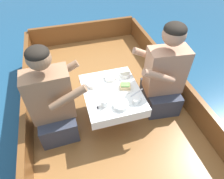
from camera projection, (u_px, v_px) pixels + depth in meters
name	position (u px, v px, depth m)	size (l,w,h in m)	color
ground_plane	(109.00, 122.00, 2.58)	(60.00, 60.00, 0.00)	navy
boat_deck	(109.00, 115.00, 2.48)	(1.85, 3.31, 0.29)	brown
gunwale_port	(27.00, 117.00, 2.11)	(0.06, 3.31, 0.28)	brown
gunwale_starboard	(179.00, 85.00, 2.46)	(0.06, 3.31, 0.28)	brown
bow_coaming	(83.00, 32.00, 3.39)	(1.73, 0.06, 0.33)	brown
cockpit_table	(112.00, 95.00, 2.04)	(0.57, 0.68, 0.41)	#B2B2B7
person_port	(53.00, 103.00, 1.88)	(0.53, 0.45, 1.02)	#333847
person_starboard	(164.00, 77.00, 2.13)	(0.55, 0.49, 1.04)	#333847
plate_sandwich	(125.00, 88.00, 2.03)	(0.17, 0.17, 0.01)	white
plate_bread	(107.00, 91.00, 2.00)	(0.18, 0.18, 0.01)	white
sandwich	(125.00, 86.00, 2.01)	(0.12, 0.11, 0.05)	#E0BC7F
bowl_port_near	(121.00, 105.00, 1.84)	(0.15, 0.15, 0.04)	white
bowl_starboard_near	(111.00, 76.00, 2.13)	(0.15, 0.15, 0.04)	white
bowl_center_far	(92.00, 83.00, 2.05)	(0.14, 0.14, 0.04)	white
bowl_port_far	(125.00, 74.00, 2.16)	(0.12, 0.12, 0.04)	white
coffee_cup_port	(105.00, 103.00, 1.84)	(0.10, 0.07, 0.07)	white
coffee_cup_starboard	(136.00, 101.00, 1.87)	(0.10, 0.07, 0.06)	white
utensil_spoon_port	(92.00, 76.00, 2.17)	(0.14, 0.11, 0.01)	silver
utensil_fork_port	(125.00, 95.00, 1.96)	(0.12, 0.14, 0.00)	silver
utensil_spoon_starboard	(116.00, 83.00, 2.08)	(0.16, 0.09, 0.01)	silver
utensil_knife_port	(137.00, 93.00, 1.98)	(0.16, 0.08, 0.00)	silver
utensil_fork_starboard	(99.00, 112.00, 1.80)	(0.03, 0.17, 0.00)	silver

